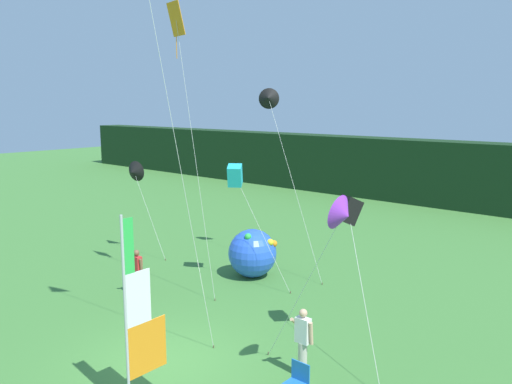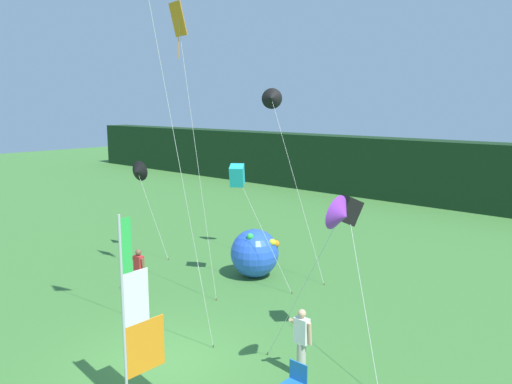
% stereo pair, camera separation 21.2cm
% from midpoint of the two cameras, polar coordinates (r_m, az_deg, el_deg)
% --- Properties ---
extents(ground_plane, '(120.00, 120.00, 0.00)m').
position_cam_midpoint_polar(ground_plane, '(13.89, -9.60, -18.08)').
color(ground_plane, '#3D7533').
extents(distant_treeline, '(80.00, 2.40, 4.15)m').
position_cam_midpoint_polar(distant_treeline, '(33.91, 24.98, 1.43)').
color(distant_treeline, black).
rests_on(distant_treeline, ground).
extents(banner_flag, '(0.06, 1.03, 4.31)m').
position_cam_midpoint_polar(banner_flag, '(11.24, -12.69, -13.48)').
color(banner_flag, '#B7B7BC').
rests_on(banner_flag, ground).
extents(person_near_banner, '(0.55, 0.48, 1.71)m').
position_cam_midpoint_polar(person_near_banner, '(12.70, 5.59, -16.17)').
color(person_near_banner, '#B7B2A3').
rests_on(person_near_banner, ground).
extents(person_mid_field, '(0.55, 0.48, 1.63)m').
position_cam_midpoint_polar(person_mid_field, '(17.97, -12.53, -8.58)').
color(person_mid_field, '#2D334C').
rests_on(person_mid_field, ground).
extents(inflatable_balloon, '(1.82, 1.82, 1.82)m').
position_cam_midpoint_polar(inflatable_balloon, '(19.42, 0.17, -6.81)').
color(inflatable_balloon, blue).
rests_on(inflatable_balloon, ground).
extents(folding_chair, '(0.51, 0.51, 0.89)m').
position_cam_midpoint_polar(folding_chair, '(11.91, 4.85, -20.20)').
color(folding_chair, '#BCBCC1').
rests_on(folding_chair, ground).
extents(kite_black_box_0, '(2.39, 2.12, 4.13)m').
position_cam_midpoint_polar(kite_black_box_0, '(13.52, 10.67, -2.08)').
color(kite_black_box_0, brown).
rests_on(kite_black_box_0, ground).
extents(kite_black_delta_1, '(2.17, 0.53, 4.06)m').
position_cam_midpoint_polar(kite_black_delta_1, '(22.40, -12.78, 2.22)').
color(kite_black_delta_1, brown).
rests_on(kite_black_delta_1, ground).
extents(kite_purple_delta_2, '(2.65, 0.87, 4.58)m').
position_cam_midpoint_polar(kite_purple_delta_2, '(10.89, 9.98, -2.55)').
color(kite_purple_delta_2, brown).
rests_on(kite_purple_delta_2, ground).
extents(kite_orange_diamond_3, '(1.79, 0.43, 9.63)m').
position_cam_midpoint_polar(kite_orange_diamond_3, '(17.23, -8.13, 17.21)').
color(kite_orange_diamond_3, brown).
rests_on(kite_orange_diamond_3, ground).
extents(kite_cyan_box_4, '(2.67, 0.84, 4.37)m').
position_cam_midpoint_polar(kite_cyan_box_4, '(18.23, -1.77, 1.83)').
color(kite_cyan_box_4, brown).
rests_on(kite_cyan_box_4, ground).
extents(kite_black_delta_5, '(3.85, 1.37, 7.11)m').
position_cam_midpoint_polar(kite_black_delta_5, '(20.67, 2.04, 10.33)').
color(kite_black_delta_5, brown).
rests_on(kite_black_delta_5, ground).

